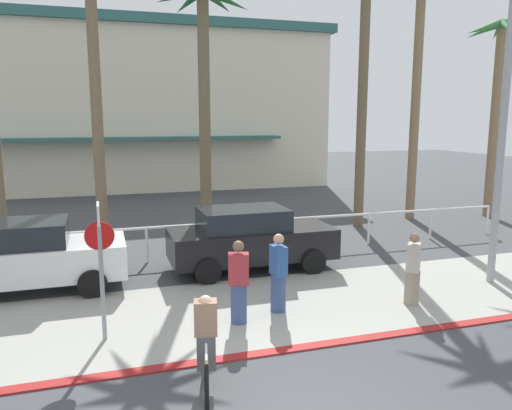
# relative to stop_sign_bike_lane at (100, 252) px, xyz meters

# --- Properties ---
(ground_plane) EXTENTS (80.00, 80.00, 0.00)m
(ground_plane) POSITION_rel_stop_sign_bike_lane_xyz_m (2.41, 6.41, -1.68)
(ground_plane) COLOR #424447
(sidewalk_strip) EXTENTS (44.00, 4.00, 0.02)m
(sidewalk_strip) POSITION_rel_stop_sign_bike_lane_xyz_m (2.41, 0.61, -1.67)
(sidewalk_strip) COLOR #9E9E93
(sidewalk_strip) RESTS_ON ground
(curb_paint) EXTENTS (44.00, 0.24, 0.03)m
(curb_paint) POSITION_rel_stop_sign_bike_lane_xyz_m (2.41, -1.39, -1.66)
(curb_paint) COLOR maroon
(curb_paint) RESTS_ON ground
(building_backdrop) EXTENTS (23.45, 11.92, 9.42)m
(building_backdrop) POSITION_rel_stop_sign_bike_lane_xyz_m (1.80, 23.66, 3.05)
(building_backdrop) COLOR beige
(building_backdrop) RESTS_ON ground
(rail_fence) EXTENTS (21.31, 0.08, 1.04)m
(rail_fence) POSITION_rel_stop_sign_bike_lane_xyz_m (2.41, 4.91, -0.84)
(rail_fence) COLOR white
(rail_fence) RESTS_ON ground
(stop_sign_bike_lane) EXTENTS (0.52, 0.56, 2.56)m
(stop_sign_bike_lane) POSITION_rel_stop_sign_bike_lane_xyz_m (0.00, 0.00, 0.00)
(stop_sign_bike_lane) COLOR gray
(stop_sign_bike_lane) RESTS_ON ground
(streetlight_curb) EXTENTS (0.24, 2.54, 7.50)m
(streetlight_curb) POSITION_rel_stop_sign_bike_lane_xyz_m (9.24, 0.34, 2.60)
(streetlight_curb) COLOR #9EA0A5
(streetlight_curb) RESTS_ON ground
(palm_tree_3) EXTENTS (2.99, 3.29, 8.83)m
(palm_tree_3) POSITION_rel_stop_sign_bike_lane_xyz_m (0.03, 8.09, 4.87)
(palm_tree_3) COLOR #756047
(palm_tree_3) RESTS_ON ground
(palm_tree_4) EXTENTS (2.93, 3.72, 8.03)m
(palm_tree_4) POSITION_rel_stop_sign_bike_lane_xyz_m (3.33, 6.58, 4.43)
(palm_tree_4) COLOR brown
(palm_tree_4) RESTS_ON ground
(palm_tree_5) EXTENTS (3.16, 3.15, 9.77)m
(palm_tree_5) POSITION_rel_stop_sign_bike_lane_xyz_m (9.35, 7.43, 5.31)
(palm_tree_5) COLOR brown
(palm_tree_5) RESTS_ON ground
(palm_tree_6) EXTENTS (3.25, 2.93, 9.57)m
(palm_tree_6) POSITION_rel_stop_sign_bike_lane_xyz_m (12.12, 8.19, 5.34)
(palm_tree_6) COLOR #846B4C
(palm_tree_6) RESTS_ON ground
(palm_tree_7) EXTENTS (3.55, 2.97, 7.91)m
(palm_tree_7) POSITION_rel_stop_sign_bike_lane_xyz_m (15.52, 7.61, 4.04)
(palm_tree_7) COLOR #846B4C
(palm_tree_7) RESTS_ON ground
(car_white_1) EXTENTS (4.40, 2.02, 1.69)m
(car_white_1) POSITION_rel_stop_sign_bike_lane_xyz_m (-1.69, 3.30, -0.81)
(car_white_1) COLOR white
(car_white_1) RESTS_ON ground
(car_black_2) EXTENTS (4.40, 2.02, 1.69)m
(car_black_2) POSITION_rel_stop_sign_bike_lane_xyz_m (3.83, 3.44, -0.81)
(car_black_2) COLOR black
(car_black_2) RESTS_ON ground
(cyclist_yellow_0) EXTENTS (0.43, 1.80, 1.50)m
(cyclist_yellow_0) POSITION_rel_stop_sign_bike_lane_xyz_m (1.45, -2.23, -0.98)
(cyclist_yellow_0) COLOR black
(cyclist_yellow_0) RESTS_ON ground
(pedestrian_0) EXTENTS (0.45, 0.39, 1.70)m
(pedestrian_0) POSITION_rel_stop_sign_bike_lane_xyz_m (2.57, 0.01, -0.89)
(pedestrian_0) COLOR #384C7A
(pedestrian_0) RESTS_ON ground
(pedestrian_1) EXTENTS (0.34, 0.41, 1.69)m
(pedestrian_1) POSITION_rel_stop_sign_bike_lane_xyz_m (3.52, 0.34, -0.89)
(pedestrian_1) COLOR #384C7A
(pedestrian_1) RESTS_ON ground
(pedestrian_2) EXTENTS (0.46, 0.47, 1.62)m
(pedestrian_2) POSITION_rel_stop_sign_bike_lane_xyz_m (6.46, -0.15, -0.94)
(pedestrian_2) COLOR gray
(pedestrian_2) RESTS_ON ground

